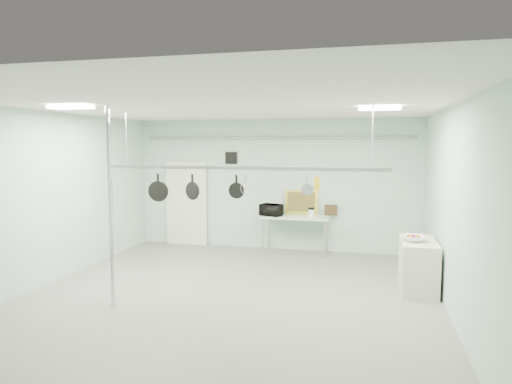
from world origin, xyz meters
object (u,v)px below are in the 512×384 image
(skillet_mid, at_px, (192,187))
(skillet_right, at_px, (236,186))
(pot_rack, at_px, (241,166))
(coffee_canister, at_px, (311,213))
(prep_table, at_px, (296,219))
(side_cabinet, at_px, (418,265))
(chrome_pole, at_px, (110,207))
(fruit_bowl, at_px, (414,238))
(skillet_left, at_px, (158,187))
(microwave, at_px, (271,210))

(skillet_mid, distance_m, skillet_right, 0.79)
(pot_rack, bearing_deg, coffee_canister, 76.31)
(prep_table, bearing_deg, side_cabinet, -40.79)
(skillet_mid, bearing_deg, chrome_pole, -115.30)
(fruit_bowl, height_order, skillet_right, skillet_right)
(fruit_bowl, distance_m, skillet_mid, 3.96)
(prep_table, bearing_deg, coffee_canister, -12.54)
(skillet_left, bearing_deg, side_cabinet, 6.89)
(skillet_left, distance_m, skillet_right, 1.43)
(side_cabinet, relative_size, skillet_left, 2.54)
(skillet_left, bearing_deg, fruit_bowl, 6.11)
(prep_table, relative_size, skillet_left, 3.38)
(skillet_left, bearing_deg, chrome_pole, -120.39)
(microwave, distance_m, skillet_left, 3.56)
(microwave, bearing_deg, chrome_pole, 86.54)
(prep_table, distance_m, microwave, 0.61)
(fruit_bowl, bearing_deg, microwave, 144.12)
(coffee_canister, bearing_deg, chrome_pole, -123.11)
(microwave, distance_m, skillet_mid, 3.37)
(side_cabinet, relative_size, coffee_canister, 6.71)
(side_cabinet, xyz_separation_m, coffee_canister, (-2.17, 2.11, 0.54))
(chrome_pole, xyz_separation_m, prep_table, (2.30, 4.20, -0.77))
(coffee_canister, relative_size, skillet_left, 0.38)
(side_cabinet, distance_m, skillet_mid, 4.22)
(side_cabinet, relative_size, pot_rack, 0.25)
(chrome_pole, distance_m, side_cabinet, 5.37)
(chrome_pole, distance_m, skillet_left, 1.01)
(skillet_mid, bearing_deg, side_cabinet, 39.60)
(prep_table, relative_size, pot_rack, 0.33)
(prep_table, height_order, fruit_bowl, fruit_bowl)
(skillet_right, bearing_deg, skillet_left, 177.88)
(prep_table, distance_m, side_cabinet, 3.39)
(skillet_mid, bearing_deg, fruit_bowl, 38.76)
(coffee_canister, relative_size, skillet_mid, 0.41)
(microwave, relative_size, skillet_mid, 1.12)
(pot_rack, height_order, fruit_bowl, pot_rack)
(prep_table, height_order, skillet_right, skillet_right)
(chrome_pole, xyz_separation_m, side_cabinet, (4.85, 2.00, -1.15))
(side_cabinet, bearing_deg, fruit_bowl, -138.96)
(pot_rack, xyz_separation_m, skillet_right, (-0.08, 0.00, -0.33))
(side_cabinet, xyz_separation_m, skillet_mid, (-3.82, -1.10, 1.41))
(chrome_pole, relative_size, skillet_mid, 7.26)
(side_cabinet, height_order, microwave, microwave)
(chrome_pole, distance_m, prep_table, 4.85)
(skillet_right, bearing_deg, fruit_bowl, 16.92)
(coffee_canister, relative_size, fruit_bowl, 0.44)
(chrome_pole, bearing_deg, microwave, 67.02)
(chrome_pole, xyz_separation_m, microwave, (1.74, 4.09, -0.56))
(pot_rack, bearing_deg, side_cabinet, 20.45)
(chrome_pole, bearing_deg, skillet_right, 26.37)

